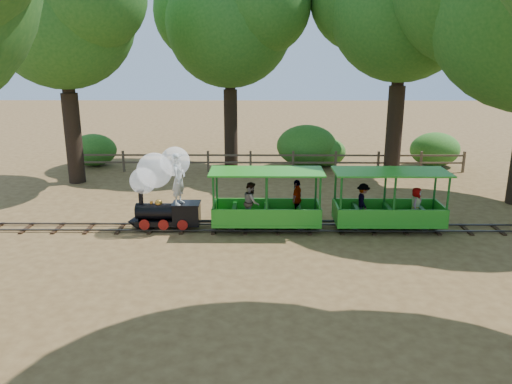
{
  "coord_description": "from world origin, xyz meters",
  "views": [
    {
      "loc": [
        -0.54,
        -14.96,
        5.42
      ],
      "look_at": [
        -0.68,
        0.5,
        1.1
      ],
      "focal_mm": 35.0,
      "sensor_mm": 36.0,
      "label": 1
    }
  ],
  "objects_px": {
    "locomotive": "(162,182)",
    "carriage_front": "(268,206)",
    "fence": "(272,160)",
    "carriage_rear": "(386,207)"
  },
  "relations": [
    {
      "from": "locomotive",
      "to": "carriage_front",
      "type": "relative_size",
      "value": 0.76
    },
    {
      "from": "carriage_front",
      "to": "fence",
      "type": "bearing_deg",
      "value": 87.86
    },
    {
      "from": "fence",
      "to": "carriage_front",
      "type": "bearing_deg",
      "value": -92.14
    },
    {
      "from": "carriage_rear",
      "to": "fence",
      "type": "height_order",
      "value": "carriage_rear"
    },
    {
      "from": "carriage_front",
      "to": "carriage_rear",
      "type": "relative_size",
      "value": 1.0
    },
    {
      "from": "carriage_front",
      "to": "fence",
      "type": "distance_m",
      "value": 8.05
    },
    {
      "from": "carriage_front",
      "to": "carriage_rear",
      "type": "height_order",
      "value": "same"
    },
    {
      "from": "carriage_front",
      "to": "fence",
      "type": "xyz_separation_m",
      "value": [
        0.3,
        8.04,
        -0.22
      ]
    },
    {
      "from": "locomotive",
      "to": "carriage_rear",
      "type": "relative_size",
      "value": 0.76
    },
    {
      "from": "carriage_rear",
      "to": "fence",
      "type": "distance_m",
      "value": 8.7
    }
  ]
}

